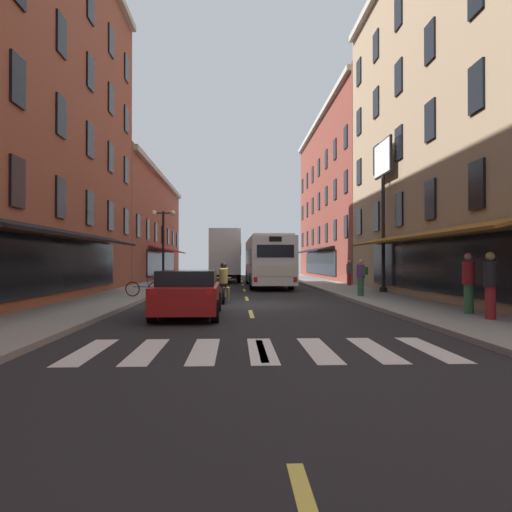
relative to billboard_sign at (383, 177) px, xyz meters
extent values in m
cube|color=black|center=(-7.05, -5.33, -6.08)|extent=(34.80, 80.00, 0.10)
cube|color=#DBCC4C|center=(-7.05, -15.33, -6.03)|extent=(0.14, 2.40, 0.01)
cube|color=#DBCC4C|center=(-7.05, -8.83, -6.03)|extent=(0.14, 2.40, 0.01)
cube|color=#DBCC4C|center=(-7.05, -2.33, -6.03)|extent=(0.14, 2.40, 0.01)
cube|color=#DBCC4C|center=(-7.05, 4.17, -6.03)|extent=(0.14, 2.40, 0.01)
cube|color=#DBCC4C|center=(-7.05, 10.67, -6.03)|extent=(0.14, 2.40, 0.01)
cube|color=#DBCC4C|center=(-7.05, 17.17, -6.03)|extent=(0.14, 2.40, 0.01)
cube|color=#DBCC4C|center=(-7.05, 23.67, -6.03)|extent=(0.14, 2.40, 0.01)
cube|color=#DBCC4C|center=(-7.05, 30.17, -6.03)|extent=(0.14, 2.40, 0.01)
cube|color=silver|center=(-10.35, -15.33, -6.03)|extent=(0.50, 2.80, 0.01)
cube|color=silver|center=(-9.25, -15.33, -6.03)|extent=(0.50, 2.80, 0.01)
cube|color=silver|center=(-8.15, -15.33, -6.03)|extent=(0.50, 2.80, 0.01)
cube|color=silver|center=(-7.05, -15.33, -6.03)|extent=(0.50, 2.80, 0.01)
cube|color=silver|center=(-5.95, -15.33, -6.03)|extent=(0.50, 2.80, 0.01)
cube|color=silver|center=(-4.85, -15.33, -6.03)|extent=(0.50, 2.80, 0.01)
cube|color=silver|center=(-3.75, -15.33, -6.03)|extent=(0.50, 2.80, 0.01)
cube|color=gray|center=(-12.95, -5.33, -5.96)|extent=(3.00, 80.00, 0.14)
cube|color=gray|center=(-1.15, -5.33, -5.96)|extent=(3.00, 80.00, 0.14)
cube|color=black|center=(-14.41, -5.33, -4.48)|extent=(0.10, 16.00, 2.10)
cube|color=black|center=(-13.70, -5.33, -3.28)|extent=(1.38, 14.93, 0.44)
cube|color=black|center=(-14.41, -9.14, -1.83)|extent=(0.10, 1.00, 1.60)
cube|color=black|center=(-14.41, -5.33, -1.83)|extent=(0.10, 1.00, 1.60)
cube|color=black|center=(-14.41, -1.52, -1.83)|extent=(0.10, 1.00, 1.60)
cube|color=black|center=(-14.41, 2.29, -1.83)|extent=(0.10, 1.00, 1.60)
cube|color=black|center=(-14.41, 6.09, -1.83)|extent=(0.10, 1.00, 1.60)
cube|color=black|center=(-14.41, -9.14, 1.37)|extent=(0.10, 1.00, 1.60)
cube|color=black|center=(-14.41, -5.33, 1.37)|extent=(0.10, 1.00, 1.60)
cube|color=black|center=(-14.41, -1.52, 1.37)|extent=(0.10, 1.00, 1.60)
cube|color=black|center=(-14.41, 2.29, 1.37)|extent=(0.10, 1.00, 1.60)
cube|color=black|center=(-14.41, 6.09, 1.37)|extent=(0.10, 1.00, 1.60)
cube|color=black|center=(-14.41, -5.33, 4.57)|extent=(0.10, 1.00, 1.60)
cube|color=black|center=(-14.41, -1.52, 4.57)|extent=(0.10, 1.00, 1.60)
cube|color=black|center=(-14.41, 2.29, 4.57)|extent=(0.10, 1.00, 1.60)
cube|color=black|center=(-14.41, 6.09, 4.57)|extent=(0.10, 1.00, 1.60)
cube|color=black|center=(-14.41, -1.52, 7.77)|extent=(0.10, 1.00, 1.60)
cube|color=black|center=(-14.41, 2.29, 7.77)|extent=(0.10, 1.00, 1.60)
cube|color=black|center=(-14.41, 6.09, 7.77)|extent=(0.10, 1.00, 1.60)
cube|color=brown|center=(-18.45, 21.33, -1.16)|extent=(8.00, 26.57, 9.74)
cube|color=#B2AD9E|center=(-14.35, 21.33, 3.36)|extent=(0.44, 26.07, 0.40)
cube|color=black|center=(-14.41, 21.33, -4.48)|extent=(0.10, 16.00, 2.10)
cube|color=maroon|center=(-13.70, 21.33, -3.28)|extent=(1.38, 14.93, 0.44)
cube|color=black|center=(-14.41, 9.90, -1.83)|extent=(0.10, 1.00, 1.60)
cube|color=black|center=(-14.41, 13.71, -1.83)|extent=(0.10, 1.00, 1.60)
cube|color=black|center=(-14.41, 17.52, -1.83)|extent=(0.10, 1.00, 1.60)
cube|color=black|center=(-14.41, 21.33, -1.83)|extent=(0.10, 1.00, 1.60)
cube|color=black|center=(-14.41, 25.14, -1.83)|extent=(0.10, 1.00, 1.60)
cube|color=black|center=(-14.41, 28.95, -1.83)|extent=(0.10, 1.00, 1.60)
cube|color=black|center=(-14.41, 32.76, -1.83)|extent=(0.10, 1.00, 1.60)
cube|color=black|center=(0.31, -5.33, -4.48)|extent=(0.10, 16.00, 2.10)
cube|color=brown|center=(-0.40, -5.33, -3.28)|extent=(1.38, 14.93, 0.44)
cube|color=black|center=(0.31, -9.14, -1.83)|extent=(0.10, 1.00, 1.60)
cube|color=black|center=(0.31, -5.33, -1.83)|extent=(0.10, 1.00, 1.60)
cube|color=black|center=(0.31, -1.52, -1.83)|extent=(0.10, 1.00, 1.60)
cube|color=black|center=(0.31, 2.29, -1.83)|extent=(0.10, 1.00, 1.60)
cube|color=black|center=(0.31, 6.09, -1.83)|extent=(0.10, 1.00, 1.60)
cube|color=black|center=(0.31, -9.14, 1.37)|extent=(0.10, 1.00, 1.60)
cube|color=black|center=(0.31, -5.33, 1.37)|extent=(0.10, 1.00, 1.60)
cube|color=black|center=(0.31, -1.52, 1.37)|extent=(0.10, 1.00, 1.60)
cube|color=black|center=(0.31, 2.29, 1.37)|extent=(0.10, 1.00, 1.60)
cube|color=black|center=(0.31, 6.09, 1.37)|extent=(0.10, 1.00, 1.60)
cube|color=black|center=(0.31, -5.33, 4.57)|extent=(0.10, 1.00, 1.60)
cube|color=black|center=(0.31, -1.52, 4.57)|extent=(0.10, 1.00, 1.60)
cube|color=black|center=(0.31, 2.29, 4.57)|extent=(0.10, 1.00, 1.60)
cube|color=black|center=(0.31, 6.09, 4.57)|extent=(0.10, 1.00, 1.60)
cube|color=black|center=(0.31, -1.52, 7.77)|extent=(0.10, 1.00, 1.60)
cube|color=black|center=(0.31, 2.29, 7.77)|extent=(0.10, 1.00, 1.60)
cube|color=black|center=(0.31, 6.09, 7.77)|extent=(0.10, 1.00, 1.60)
cube|color=brown|center=(4.35, 21.33, 1.65)|extent=(8.00, 26.57, 15.36)
cube|color=#B2AD9E|center=(0.25, 21.33, 8.97)|extent=(0.44, 26.07, 0.40)
cube|color=black|center=(0.31, 21.33, -4.48)|extent=(0.10, 16.00, 2.10)
cube|color=black|center=(-0.40, 21.33, -3.28)|extent=(1.38, 14.93, 0.44)
cube|color=black|center=(0.31, 9.90, -1.83)|extent=(0.10, 1.00, 1.60)
cube|color=black|center=(0.31, 13.71, -1.83)|extent=(0.10, 1.00, 1.60)
cube|color=black|center=(0.31, 17.52, -1.83)|extent=(0.10, 1.00, 1.60)
cube|color=black|center=(0.31, 21.33, -1.83)|extent=(0.10, 1.00, 1.60)
cube|color=black|center=(0.31, 25.14, -1.83)|extent=(0.10, 1.00, 1.60)
cube|color=black|center=(0.31, 28.95, -1.83)|extent=(0.10, 1.00, 1.60)
cube|color=black|center=(0.31, 32.76, -1.83)|extent=(0.10, 1.00, 1.60)
cube|color=black|center=(0.31, 9.90, 1.37)|extent=(0.10, 1.00, 1.60)
cube|color=black|center=(0.31, 13.71, 1.37)|extent=(0.10, 1.00, 1.60)
cube|color=black|center=(0.31, 17.52, 1.37)|extent=(0.10, 1.00, 1.60)
cube|color=black|center=(0.31, 21.33, 1.37)|extent=(0.10, 1.00, 1.60)
cube|color=black|center=(0.31, 25.14, 1.37)|extent=(0.10, 1.00, 1.60)
cube|color=black|center=(0.31, 28.95, 1.37)|extent=(0.10, 1.00, 1.60)
cube|color=black|center=(0.31, 32.76, 1.37)|extent=(0.10, 1.00, 1.60)
cube|color=black|center=(0.31, 9.90, 4.57)|extent=(0.10, 1.00, 1.60)
cube|color=black|center=(0.31, 13.71, 4.57)|extent=(0.10, 1.00, 1.60)
cube|color=black|center=(0.31, 17.52, 4.57)|extent=(0.10, 1.00, 1.60)
cube|color=black|center=(0.31, 21.33, 4.57)|extent=(0.10, 1.00, 1.60)
cube|color=black|center=(0.31, 25.14, 4.57)|extent=(0.10, 1.00, 1.60)
cube|color=black|center=(0.31, 28.95, 4.57)|extent=(0.10, 1.00, 1.60)
cube|color=black|center=(0.31, 32.76, 4.57)|extent=(0.10, 1.00, 1.60)
cylinder|color=black|center=(0.00, 0.00, -2.88)|extent=(0.18, 0.18, 6.02)
cylinder|color=black|center=(0.00, 0.00, -5.77)|extent=(0.40, 0.40, 0.24)
cube|color=black|center=(0.00, 0.00, 0.96)|extent=(0.10, 2.68, 1.81)
cube|color=white|center=(-0.06, 0.00, 0.96)|extent=(0.04, 2.52, 1.65)
cube|color=white|center=(0.06, 0.00, 0.96)|extent=(0.04, 2.52, 1.65)
cube|color=white|center=(-5.45, 7.60, -4.28)|extent=(2.69, 11.17, 2.80)
cube|color=silver|center=(-5.45, 7.60, -2.82)|extent=(2.47, 9.96, 0.16)
cube|color=black|center=(-5.45, 7.90, -4.08)|extent=(2.70, 8.77, 0.96)
cube|color=#19723F|center=(-5.45, 7.60, -5.43)|extent=(2.71, 10.77, 0.36)
cube|color=black|center=(-5.52, 13.13, -4.08)|extent=(2.25, 0.15, 1.10)
cube|color=black|center=(-5.38, 2.08, -3.76)|extent=(2.05, 0.15, 0.70)
cube|color=silver|center=(-5.38, 2.07, -4.83)|extent=(2.15, 0.13, 0.64)
cube|color=black|center=(-5.38, 2.07, -3.10)|extent=(0.70, 0.11, 0.28)
cube|color=red|center=(-6.47, 2.04, -5.33)|extent=(0.20, 0.08, 0.28)
cube|color=red|center=(-4.28, 2.07, -5.33)|extent=(0.20, 0.08, 0.28)
cylinder|color=black|center=(-6.67, 11.16, -5.53)|extent=(0.31, 1.00, 1.00)
cylinder|color=black|center=(-4.32, 11.19, -5.53)|extent=(0.31, 1.00, 1.00)
cylinder|color=black|center=(-6.58, 4.52, -5.53)|extent=(0.31, 1.00, 1.00)
cylinder|color=black|center=(-4.23, 4.55, -5.53)|extent=(0.31, 1.00, 1.00)
cube|color=black|center=(-8.46, 17.75, -4.48)|extent=(2.33, 2.17, 2.40)
cube|color=black|center=(-8.47, 18.78, -3.63)|extent=(2.00, 0.13, 0.80)
cube|color=silver|center=(-8.41, 14.19, -3.59)|extent=(2.47, 5.01, 3.48)
cube|color=navy|center=(-7.19, 14.21, -3.42)|extent=(0.10, 2.99, 0.90)
cube|color=black|center=(-8.43, 15.26, -5.48)|extent=(1.99, 6.75, 0.24)
cylinder|color=black|center=(-9.56, 17.54, -5.58)|extent=(0.29, 0.90, 0.90)
cylinder|color=black|center=(-7.36, 17.57, -5.58)|extent=(0.29, 0.90, 0.90)
cylinder|color=black|center=(-9.50, 13.43, -5.58)|extent=(0.29, 0.90, 0.90)
cylinder|color=black|center=(-7.30, 13.46, -5.58)|extent=(0.29, 0.90, 0.90)
cube|color=maroon|center=(-9.02, -9.52, -5.42)|extent=(1.90, 4.57, 0.75)
cube|color=black|center=(-9.02, -9.70, -4.84)|extent=(1.72, 2.48, 0.47)
cube|color=red|center=(-9.74, -11.78, -5.14)|extent=(0.20, 0.06, 0.14)
cube|color=red|center=(-8.25, -11.77, -5.14)|extent=(0.20, 0.06, 0.14)
cylinder|color=black|center=(-9.92, -7.96, -5.71)|extent=(0.23, 0.64, 0.64)
cylinder|color=black|center=(-8.17, -7.94, -5.71)|extent=(0.23, 0.64, 0.64)
cylinder|color=black|center=(-9.88, -11.11, -5.71)|extent=(0.23, 0.64, 0.64)
cylinder|color=black|center=(-8.13, -11.08, -5.71)|extent=(0.23, 0.64, 0.64)
cube|color=maroon|center=(-8.32, 25.13, -5.46)|extent=(1.83, 4.67, 0.66)
cube|color=black|center=(-8.32, 24.94, -4.90)|extent=(1.65, 2.53, 0.53)
cube|color=red|center=(-9.00, 22.82, -5.23)|extent=(0.20, 0.06, 0.14)
cube|color=red|center=(-7.58, 22.83, -5.23)|extent=(0.20, 0.06, 0.14)
cylinder|color=black|center=(-9.18, 26.74, -5.71)|extent=(0.23, 0.64, 0.64)
cylinder|color=black|center=(-7.50, 26.76, -5.71)|extent=(0.23, 0.64, 0.64)
cylinder|color=black|center=(-9.14, 23.49, -5.71)|extent=(0.23, 0.64, 0.64)
cylinder|color=black|center=(-7.46, 23.51, -5.71)|extent=(0.23, 0.64, 0.64)
cylinder|color=black|center=(-8.06, -3.81, -5.72)|extent=(0.10, 0.62, 0.62)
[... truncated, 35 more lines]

